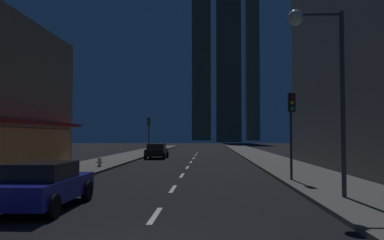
% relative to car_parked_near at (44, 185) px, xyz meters
% --- Properties ---
extents(ground_plane, '(78.00, 136.00, 0.10)m').
position_rel_car_parked_near_xyz_m(ground_plane, '(3.60, 28.00, -0.79)').
color(ground_plane, black).
extents(sidewalk_right, '(4.00, 76.00, 0.15)m').
position_rel_car_parked_near_xyz_m(sidewalk_right, '(10.60, 28.00, -0.67)').
color(sidewalk_right, '#605E59').
rests_on(sidewalk_right, ground).
extents(sidewalk_left, '(4.00, 76.00, 0.15)m').
position_rel_car_parked_near_xyz_m(sidewalk_left, '(-3.40, 28.00, -0.67)').
color(sidewalk_left, '#605E59').
rests_on(sidewalk_left, ground).
extents(lane_marking_center, '(0.16, 43.80, 0.01)m').
position_rel_car_parked_near_xyz_m(lane_marking_center, '(3.60, 14.80, -0.73)').
color(lane_marking_center, silver).
rests_on(lane_marking_center, ground).
extents(skyscraper_distant_tall, '(8.38, 6.35, 68.83)m').
position_rel_car_parked_near_xyz_m(skyscraper_distant_tall, '(1.87, 153.40, 33.67)').
color(skyscraper_distant_tall, '#464234').
rests_on(skyscraper_distant_tall, ground).
extents(skyscraper_distant_mid, '(7.99, 7.95, 64.62)m').
position_rel_car_parked_near_xyz_m(skyscraper_distant_mid, '(11.64, 111.51, 31.57)').
color(skyscraper_distant_mid, '#403D30').
rests_on(skyscraper_distant_mid, ground).
extents(skyscraper_distant_short, '(5.53, 6.25, 63.86)m').
position_rel_car_parked_near_xyz_m(skyscraper_distant_short, '(24.09, 149.04, 31.19)').
color(skyscraper_distant_short, '#514D3D').
rests_on(skyscraper_distant_short, ground).
extents(car_parked_near, '(1.98, 4.24, 1.45)m').
position_rel_car_parked_near_xyz_m(car_parked_near, '(0.00, 0.00, 0.00)').
color(car_parked_near, navy).
rests_on(car_parked_near, ground).
extents(car_parked_far, '(1.98, 4.24, 1.45)m').
position_rel_car_parked_near_xyz_m(car_parked_far, '(0.00, 24.82, 0.00)').
color(car_parked_far, black).
rests_on(car_parked_far, ground).
extents(fire_hydrant_far_left, '(0.42, 0.30, 0.65)m').
position_rel_car_parked_near_xyz_m(fire_hydrant_far_left, '(-2.30, 13.52, -0.29)').
color(fire_hydrant_far_left, '#B2B2B2').
rests_on(fire_hydrant_far_left, sidewalk_left).
extents(traffic_light_near_right, '(0.32, 0.48, 4.20)m').
position_rel_car_parked_near_xyz_m(traffic_light_near_right, '(9.10, 6.63, 2.45)').
color(traffic_light_near_right, '#2D2D2D').
rests_on(traffic_light_near_right, sidewalk_right).
extents(traffic_light_far_left, '(0.32, 0.48, 4.20)m').
position_rel_car_parked_near_xyz_m(traffic_light_far_left, '(-1.90, 31.45, 2.45)').
color(traffic_light_far_left, '#2D2D2D').
rests_on(traffic_light_far_left, sidewalk_left).
extents(street_lamp_right, '(1.96, 0.56, 6.58)m').
position_rel_car_parked_near_xyz_m(street_lamp_right, '(8.98, 1.77, 4.33)').
color(street_lamp_right, '#38383D').
rests_on(street_lamp_right, sidewalk_right).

